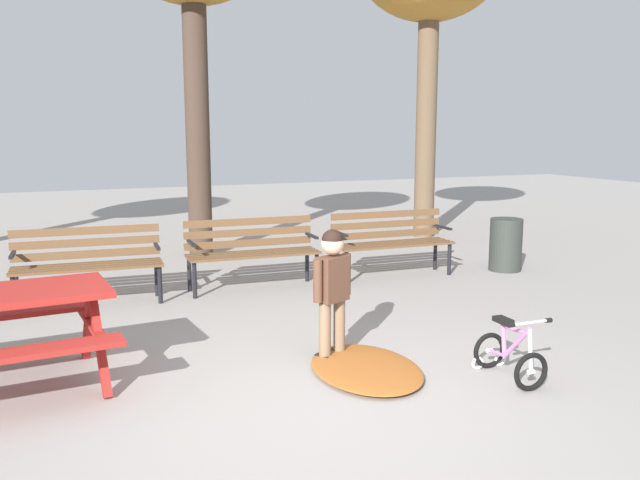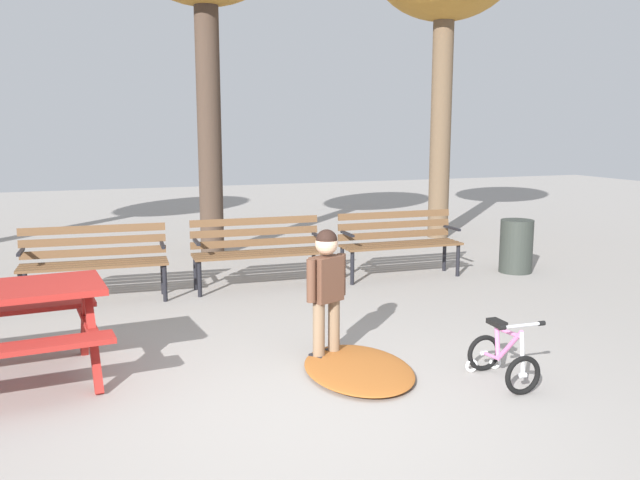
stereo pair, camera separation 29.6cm
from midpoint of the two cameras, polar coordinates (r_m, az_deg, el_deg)
ground at (r=4.73m, az=0.21°, el=-14.83°), size 36.00×36.00×0.00m
park_bench_left at (r=7.90m, az=-17.68°, el=-1.38°), size 1.63×0.56×0.85m
park_bench_right at (r=8.19m, az=-4.31°, el=-0.57°), size 1.62×0.53×0.85m
park_bench_far_right at (r=8.85m, az=7.66°, el=0.14°), size 1.61×0.50×0.85m
child_standing at (r=5.60m, az=2.07°, el=-3.73°), size 0.40×0.25×1.12m
kids_bicycle at (r=5.47m, az=16.81°, el=-9.55°), size 0.39×0.57×0.54m
leaf_pile at (r=5.50m, az=4.86°, el=-10.89°), size 0.94×1.27×0.07m
trash_bin at (r=9.48m, az=17.25°, el=-0.50°), size 0.44×0.44×0.72m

